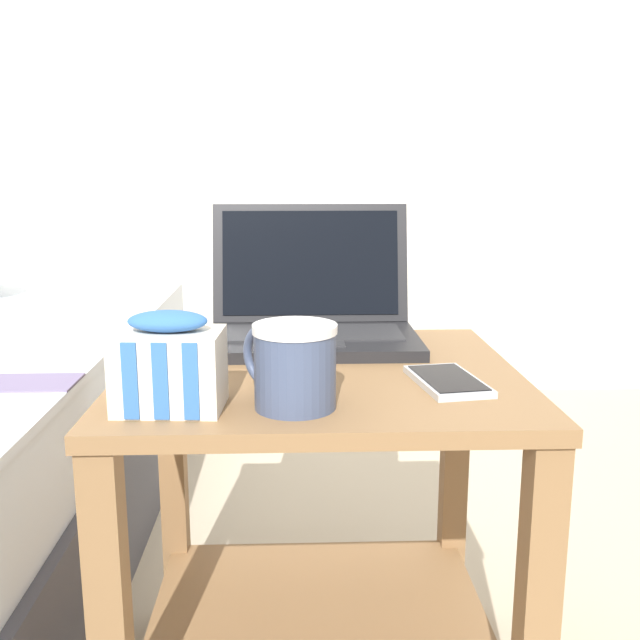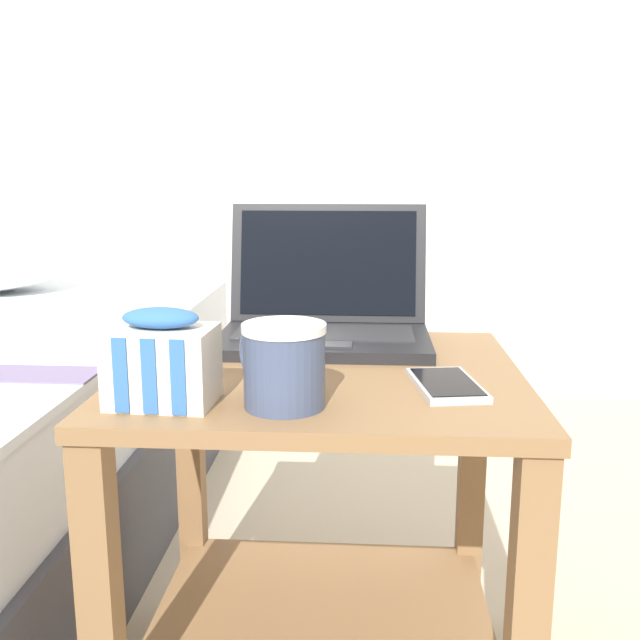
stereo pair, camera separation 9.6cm
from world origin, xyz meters
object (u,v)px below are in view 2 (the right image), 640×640
object	(u,v)px
snack_bag	(162,361)
cell_phone	(446,385)
mug_front_left	(283,361)
laptop	(325,314)

from	to	relation	value
snack_bag	cell_phone	xyz separation A→B (m)	(0.35, 0.08, -0.05)
mug_front_left	snack_bag	bearing A→B (deg)	-179.93
snack_bag	cell_phone	distance (m)	0.36
snack_bag	cell_phone	world-z (taller)	snack_bag
laptop	cell_phone	size ratio (longest dim) A/B	2.25
laptop	mug_front_left	world-z (taller)	laptop
mug_front_left	cell_phone	size ratio (longest dim) A/B	0.81
laptop	snack_bag	distance (m)	0.38
laptop	snack_bag	size ratio (longest dim) A/B	2.62
mug_front_left	cell_phone	distance (m)	0.23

